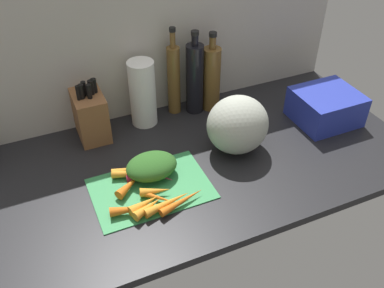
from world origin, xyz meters
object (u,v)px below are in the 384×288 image
at_px(carrot_8, 132,209).
at_px(paper_towel_roll, 143,93).
at_px(carrot_3, 182,201).
at_px(carrot_10, 132,170).
at_px(cutting_board, 151,188).
at_px(winter_squash, 238,125).
at_px(bottle_1, 195,78).
at_px(carrot_0, 155,191).
at_px(carrot_9, 158,198).
at_px(dish_rack, 326,107).
at_px(carrot_7, 148,208).
at_px(carrot_1, 168,203).
at_px(carrot_2, 144,204).
at_px(carrot_11, 151,175).
at_px(bottle_0, 174,79).
at_px(carrot_5, 154,174).
at_px(carrot_4, 137,174).
at_px(knife_block, 91,115).
at_px(bottle_2, 212,78).
at_px(carrot_6, 129,185).

relative_size(carrot_8, paper_towel_roll, 0.52).
height_order(carrot_3, carrot_10, carrot_10).
relative_size(cutting_board, carrot_8, 2.82).
distance_m(cutting_board, winter_squash, 0.39).
height_order(carrot_8, bottle_1, bottle_1).
distance_m(carrot_0, bottle_1, 0.54).
bearing_deg(carrot_9, dish_rack, 12.16).
bearing_deg(carrot_9, carrot_7, -145.85).
bearing_deg(carrot_8, cutting_board, 43.16).
xyz_separation_m(carrot_0, carrot_9, (-0.00, -0.03, -0.00)).
relative_size(carrot_1, carrot_2, 1.53).
height_order(carrot_11, bottle_0, bottle_0).
bearing_deg(carrot_0, carrot_5, 73.67).
xyz_separation_m(bottle_0, bottle_1, (0.08, -0.03, -0.00)).
distance_m(carrot_1, carrot_4, 0.18).
bearing_deg(carrot_4, carrot_3, -63.18).
distance_m(carrot_10, bottle_0, 0.44).
relative_size(cutting_board, carrot_7, 3.67).
distance_m(carrot_11, bottle_1, 0.48).
xyz_separation_m(winter_squash, knife_block, (-0.47, 0.29, -0.01)).
relative_size(winter_squash, bottle_2, 0.67).
bearing_deg(carrot_4, winter_squash, 1.79).
distance_m(carrot_1, carrot_5, 0.15).
xyz_separation_m(winter_squash, bottle_1, (-0.03, 0.30, 0.04)).
bearing_deg(carrot_8, carrot_3, -10.31).
distance_m(carrot_4, carrot_11, 0.05).
bearing_deg(carrot_4, dish_rack, 2.43).
height_order(carrot_7, bottle_2, bottle_2).
height_order(bottle_0, bottle_2, bottle_0).
relative_size(cutting_board, bottle_1, 1.11).
distance_m(carrot_4, bottle_2, 0.53).
height_order(carrot_2, carrot_4, carrot_2).
distance_m(carrot_8, paper_towel_roll, 0.52).
height_order(carrot_8, winter_squash, winter_squash).
relative_size(carrot_2, knife_block, 0.45).
relative_size(cutting_board, winter_squash, 1.72).
bearing_deg(carrot_3, cutting_board, 120.19).
height_order(carrot_2, knife_block, knife_block).
relative_size(carrot_7, knife_block, 0.45).
height_order(carrot_0, carrot_7, carrot_7).
height_order(paper_towel_roll, bottle_1, bottle_1).
height_order(carrot_0, bottle_2, bottle_2).
bearing_deg(carrot_7, carrot_1, -4.91).
height_order(carrot_9, bottle_2, bottle_2).
distance_m(carrot_4, dish_rack, 0.81).
height_order(bottle_2, dish_rack, bottle_2).
xyz_separation_m(bottle_0, bottle_2, (0.15, -0.04, -0.01)).
distance_m(carrot_0, bottle_2, 0.58).
relative_size(carrot_3, carrot_8, 1.21).
xyz_separation_m(carrot_0, carrot_6, (-0.07, 0.06, 0.00)).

